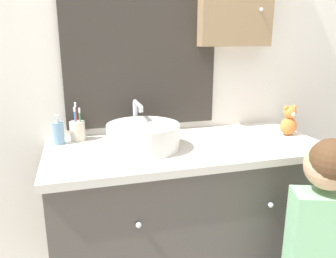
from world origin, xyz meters
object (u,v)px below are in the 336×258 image
object	(u,v)px
child_figure	(321,228)
teddy_bear	(289,121)
soap_dispenser	(59,133)
toothbrush_holder	(78,130)
sink_basin	(143,136)

from	to	relation	value
child_figure	teddy_bear	bearing A→B (deg)	70.41
child_figure	soap_dispenser	bearing A→B (deg)	145.71
toothbrush_holder	teddy_bear	bearing A→B (deg)	-11.05
soap_dispenser	child_figure	bearing A→B (deg)	-34.29
sink_basin	soap_dispenser	xyz separation A→B (m)	(-0.38, 0.18, -0.00)
sink_basin	soap_dispenser	bearing A→B (deg)	154.91
soap_dispenser	teddy_bear	distance (m)	1.19
soap_dispenser	child_figure	world-z (taller)	same
soap_dispenser	child_figure	xyz separation A→B (m)	(0.99, -0.68, -0.29)
toothbrush_holder	teddy_bear	xyz separation A→B (m)	(1.08, -0.21, 0.02)
toothbrush_holder	soap_dispenser	world-z (taller)	toothbrush_holder
soap_dispenser	sink_basin	bearing A→B (deg)	-25.09
sink_basin	toothbrush_holder	size ratio (longest dim) A/B	2.04
soap_dispenser	teddy_bear	bearing A→B (deg)	-8.32
toothbrush_holder	child_figure	distance (m)	1.19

